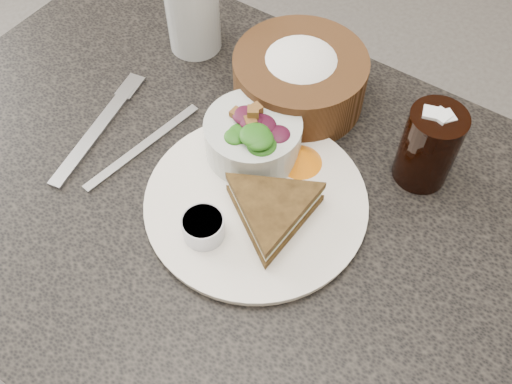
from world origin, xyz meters
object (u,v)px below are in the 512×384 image
object	(u,v)px
dining_table	(232,302)
bread_basket	(300,73)
sandwich	(272,210)
dressing_ramekin	(203,227)
cola_glass	(430,144)
water_glass	(193,13)
salad_bowl	(253,132)
dinner_plate	(256,202)

from	to	relation	value
dining_table	bread_basket	xyz separation A→B (m)	(-0.01, 0.20, 0.43)
sandwich	bread_basket	distance (m)	0.23
dining_table	dressing_ramekin	distance (m)	0.41
cola_glass	water_glass	bearing A→B (deg)	174.92
bread_basket	water_glass	xyz separation A→B (m)	(-0.21, 0.01, 0.01)
salad_bowl	dressing_ramekin	size ratio (longest dim) A/B	2.48
sandwich	bread_basket	xyz separation A→B (m)	(-0.09, 0.21, 0.02)
water_glass	dining_table	bearing A→B (deg)	-45.34
salad_bowl	bread_basket	size ratio (longest dim) A/B	0.68
dinner_plate	dressing_ramekin	size ratio (longest dim) A/B	5.46
bread_basket	cola_glass	xyz separation A→B (m)	(0.22, -0.03, 0.01)
dinner_plate	cola_glass	world-z (taller)	cola_glass
salad_bowl	water_glass	world-z (taller)	water_glass
dinner_plate	sandwich	world-z (taller)	sandwich
dressing_ramekin	bread_basket	xyz separation A→B (m)	(-0.03, 0.28, 0.03)
dinner_plate	cola_glass	distance (m)	0.24
dinner_plate	sandwich	distance (m)	0.05
dining_table	dinner_plate	xyz separation A→B (m)	(0.05, 0.01, 0.38)
bread_basket	water_glass	distance (m)	0.21
dinner_plate	water_glass	world-z (taller)	water_glass
dinner_plate	cola_glass	xyz separation A→B (m)	(0.16, 0.17, 0.06)
salad_bowl	dining_table	bearing A→B (deg)	-90.21
cola_glass	sandwich	bearing A→B (deg)	-123.86
dinner_plate	sandwich	size ratio (longest dim) A/B	1.95
dining_table	water_glass	world-z (taller)	water_glass
dining_table	cola_glass	distance (m)	0.52
salad_bowl	bread_basket	xyz separation A→B (m)	(-0.01, 0.13, 0.00)
dressing_ramekin	bread_basket	bearing A→B (deg)	96.48
sandwich	salad_bowl	size ratio (longest dim) A/B	1.13
sandwich	cola_glass	bearing A→B (deg)	89.04
dressing_ramekin	water_glass	bearing A→B (deg)	129.37
dinner_plate	salad_bowl	world-z (taller)	salad_bowl
dining_table	salad_bowl	bearing A→B (deg)	89.79
salad_bowl	water_glass	size ratio (longest dim) A/B	1.04
dining_table	bread_basket	world-z (taller)	bread_basket
dining_table	dinner_plate	world-z (taller)	dinner_plate
sandwich	water_glass	xyz separation A→B (m)	(-0.30, 0.22, 0.03)
dinner_plate	water_glass	distance (m)	0.34
dinner_plate	sandwich	xyz separation A→B (m)	(0.03, -0.01, 0.03)
sandwich	dressing_ramekin	distance (m)	0.09
sandwich	dressing_ramekin	bearing A→B (deg)	-98.19
sandwich	cola_glass	distance (m)	0.23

